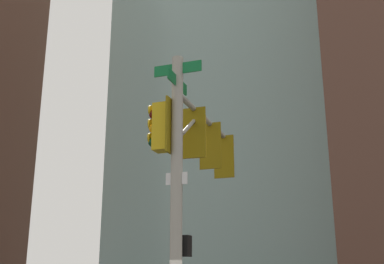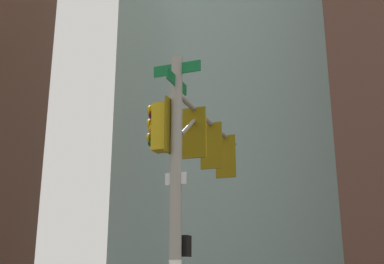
% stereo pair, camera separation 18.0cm
% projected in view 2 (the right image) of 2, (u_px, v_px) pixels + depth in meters
% --- Properties ---
extents(signal_pole_assembly, '(4.89, 1.15, 6.64)m').
position_uv_depth(signal_pole_assembly, '(195.00, 164.00, 10.84)').
color(signal_pole_assembly, '#9E998C').
rests_on(signal_pole_assembly, ground_plane).
extents(building_glass_tower, '(23.40, 33.00, 77.44)m').
position_uv_depth(building_glass_tower, '(266.00, 1.00, 67.74)').
color(building_glass_tower, '#9EC6C1').
rests_on(building_glass_tower, ground_plane).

